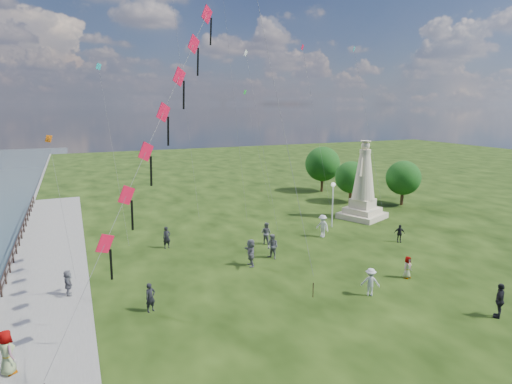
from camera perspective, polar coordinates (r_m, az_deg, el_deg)
name	(u,v)px	position (r m, az deg, el deg)	size (l,w,h in m)	color
waterfront	(21,304)	(28.65, -28.84, -12.91)	(200.00, 200.00, 1.51)	#354950
statue	(363,189)	(43.37, 14.12, 0.34)	(4.97, 4.97, 7.70)	beige
lamppost	(333,195)	(39.57, 10.21, -0.40)	(0.39, 0.39, 4.18)	silver
tree_row	(351,171)	(52.51, 12.57, 2.76)	(8.38, 14.17, 5.84)	#382314
person_0	(150,298)	(24.63, -13.90, -13.50)	(0.60, 0.39, 1.63)	black
person_1	(273,247)	(31.54, 2.22, -7.28)	(0.90, 0.55, 1.84)	#595960
person_2	(370,282)	(26.66, 15.01, -11.50)	(1.09, 0.56, 1.69)	silver
person_3	(500,300)	(26.64, 29.73, -12.45)	(1.13, 0.58, 1.92)	black
person_4	(407,267)	(29.90, 19.54, -9.43)	(0.72, 0.44, 1.47)	#595960
person_5	(68,284)	(27.95, -23.76, -11.18)	(1.43, 0.62, 1.54)	#595960
person_6	(167,238)	(34.44, -11.81, -5.96)	(0.64, 0.42, 1.75)	black
person_7	(266,233)	(34.75, 1.35, -5.50)	(0.88, 0.54, 1.81)	#595960
person_8	(323,226)	(36.92, 8.86, -4.49)	(1.26, 0.65, 1.95)	silver
person_9	(399,233)	(37.13, 18.57, -5.25)	(0.87, 0.45, 1.49)	black
person_10	(7,354)	(21.59, -30.27, -18.20)	(0.94, 0.58, 1.93)	#595960
person_11	(251,253)	(30.14, -0.70, -8.08)	(1.81, 0.78, 1.95)	#595960
red_kite_train	(162,119)	(22.21, -12.39, 9.46)	(9.88, 9.35, 16.73)	black
small_kites	(229,74)	(42.49, -3.59, 15.38)	(31.53, 19.65, 27.45)	teal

